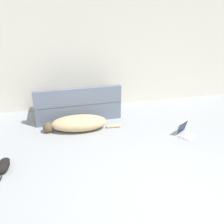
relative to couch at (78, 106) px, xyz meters
name	(u,v)px	position (x,y,z in m)	size (l,w,h in m)	color
ground_plane	(180,210)	(0.95, -3.22, -0.27)	(20.00, 20.00, 0.00)	#999EA3
wall_back	(110,54)	(0.95, 0.66, 1.10)	(7.89, 0.06, 2.74)	beige
couch	(78,106)	(0.00, 0.00, 0.00)	(1.97, 0.94, 0.81)	slate
dog	(78,123)	(-0.07, -0.75, -0.11)	(1.66, 0.62, 0.33)	tan
cat	(4,165)	(-1.34, -1.83, -0.19)	(0.19, 0.52, 0.17)	black
laptop_open	(184,131)	(2.03, -1.46, -0.19)	(0.46, 0.45, 0.26)	#B7B7BC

